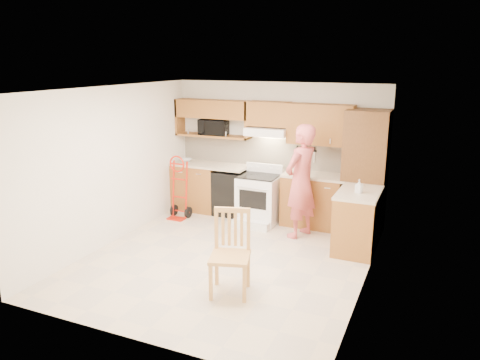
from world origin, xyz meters
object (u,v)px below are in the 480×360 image
Objects in this scene: range at (258,196)px; hand_truck at (178,190)px; person at (301,181)px; dining_chair at (230,254)px; microwave at (214,127)px.

range is 0.96× the size of hand_truck.
person is at bearing -18.90° from range.
hand_truck reaches higher than range.
person is 2.32m from dining_chair.
range is 1.02m from person.
hand_truck is at bearing 117.00° from dining_chair.
hand_truck is 1.00× the size of dining_chair.
microwave is 1.62m from range.
dining_chair is at bearing -45.77° from hand_truck.
microwave is 0.50× the size of dining_chair.
microwave is at bearing -90.73° from person.
person is 1.76× the size of dining_chair.
hand_truck and dining_chair have the same top height.
hand_truck is at bearing -166.99° from range.
dining_chair is (1.72, -3.01, -1.10)m from microwave.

